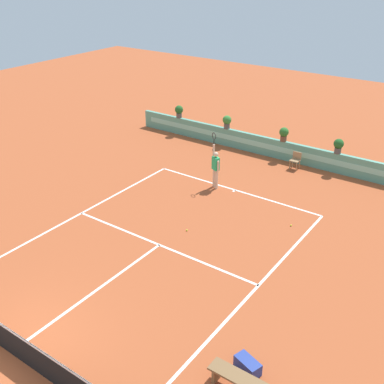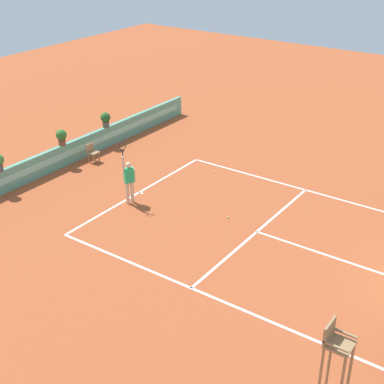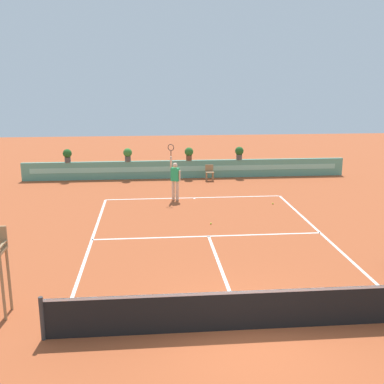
{
  "view_description": "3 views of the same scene",
  "coord_description": "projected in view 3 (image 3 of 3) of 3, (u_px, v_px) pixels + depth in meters",
  "views": [
    {
      "loc": [
        9.36,
        -4.78,
        9.59
      ],
      "look_at": [
        -0.36,
        9.0,
        1.0
      ],
      "focal_mm": 44.01,
      "sensor_mm": 36.0,
      "label": 1
    },
    {
      "loc": [
        -15.56,
        -1.65,
        10.34
      ],
      "look_at": [
        -0.36,
        9.0,
        1.0
      ],
      "focal_mm": 52.53,
      "sensor_mm": 36.0,
      "label": 2
    },
    {
      "loc": [
        -2.03,
        -9.38,
        5.55
      ],
      "look_at": [
        -0.36,
        9.0,
        1.0
      ],
      "focal_mm": 43.95,
      "sensor_mm": 36.0,
      "label": 3
    }
  ],
  "objects": [
    {
      "name": "court_lines",
      "position": [
        207.0,
        233.0,
        17.07
      ],
      "size": [
        8.32,
        11.94,
        0.01
      ],
      "color": "white",
      "rests_on": "ground"
    },
    {
      "name": "back_wall_barrier",
      "position": [
        186.0,
        169.0,
        26.3
      ],
      "size": [
        18.0,
        0.21,
        1.0
      ],
      "color": "#599E84",
      "rests_on": "ground"
    },
    {
      "name": "tennis_player",
      "position": [
        175.0,
        178.0,
        21.46
      ],
      "size": [
        0.56,
        0.36,
        2.58
      ],
      "color": "beige",
      "rests_on": "ground"
    },
    {
      "name": "potted_plant_left",
      "position": [
        128.0,
        154.0,
        25.8
      ],
      "size": [
        0.48,
        0.48,
        0.72
      ],
      "color": "#514C47",
      "rests_on": "back_wall_barrier"
    },
    {
      "name": "ball_kid_chair",
      "position": [
        210.0,
        172.0,
        25.71
      ],
      "size": [
        0.44,
        0.44,
        0.85
      ],
      "color": "#99754C",
      "rests_on": "ground"
    },
    {
      "name": "potted_plant_far_left",
      "position": [
        67.0,
        155.0,
        25.51
      ],
      "size": [
        0.48,
        0.48,
        0.72
      ],
      "color": "#514C47",
      "rests_on": "back_wall_barrier"
    },
    {
      "name": "potted_plant_centre",
      "position": [
        189.0,
        153.0,
        26.1
      ],
      "size": [
        0.48,
        0.48,
        0.72
      ],
      "color": "brown",
      "rests_on": "back_wall_barrier"
    },
    {
      "name": "ground_plane",
      "position": [
        210.0,
        240.0,
        16.38
      ],
      "size": [
        60.0,
        60.0,
        0.0
      ],
      "primitive_type": "plane",
      "color": "#A84C28"
    },
    {
      "name": "tennis_ball_near_baseline",
      "position": [
        211.0,
        223.0,
        18.11
      ],
      "size": [
        0.07,
        0.07,
        0.07
      ],
      "primitive_type": "sphere",
      "color": "#CCE033",
      "rests_on": "ground"
    },
    {
      "name": "tennis_ball_mid_court",
      "position": [
        273.0,
        204.0,
        20.95
      ],
      "size": [
        0.07,
        0.07,
        0.07
      ],
      "primitive_type": "sphere",
      "color": "#CCE033",
      "rests_on": "ground"
    },
    {
      "name": "potted_plant_right",
      "position": [
        239.0,
        152.0,
        26.35
      ],
      "size": [
        0.48,
        0.48,
        0.72
      ],
      "color": "#514C47",
      "rests_on": "back_wall_barrier"
    },
    {
      "name": "net",
      "position": [
        245.0,
        309.0,
        10.45
      ],
      "size": [
        8.92,
        0.1,
        1.0
      ],
      "color": "#333333",
      "rests_on": "ground"
    }
  ]
}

